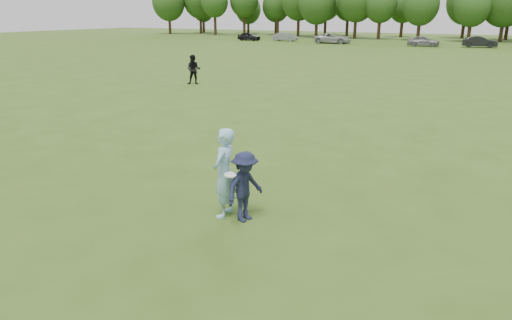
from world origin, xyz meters
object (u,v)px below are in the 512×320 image
object	(u,v)px
defender	(245,187)
car_b	(285,37)
car_e	(423,41)
player_far_a	(194,70)
car_c	(333,38)
car_f	(480,42)
thrower	(224,173)
car_a	(249,36)

from	to	relation	value
defender	car_b	xyz separation A→B (m)	(-27.87, 61.22, -0.13)
car_e	player_far_a	bearing A→B (deg)	168.09
car_c	car_e	world-z (taller)	car_c
defender	car_f	distance (m)	60.65
car_e	defender	bearing A→B (deg)	-176.78
player_far_a	car_c	distance (m)	43.48
thrower	car_f	world-z (taller)	thrower
car_b	car_c	bearing A→B (deg)	-108.19
defender	car_f	xyz separation A→B (m)	(0.89, 60.65, -0.09)
player_far_a	car_b	world-z (taller)	player_far_a
car_b	car_c	xyz separation A→B (m)	(8.88, -2.07, 0.08)
car_b	car_c	distance (m)	9.12
car_f	car_e	bearing A→B (deg)	96.75
thrower	defender	world-z (taller)	thrower
car_e	car_f	world-z (taller)	car_e
car_a	defender	bearing A→B (deg)	-149.79
player_far_a	car_e	size ratio (longest dim) A/B	0.45
thrower	car_e	size ratio (longest dim) A/B	0.49
car_c	car_f	xyz separation A→B (m)	(19.87, 1.50, -0.03)
car_a	car_f	distance (m)	34.52
player_far_a	car_a	world-z (taller)	player_far_a
player_far_a	car_e	distance (m)	43.70
defender	car_f	world-z (taller)	defender
car_f	car_a	bearing A→B (deg)	86.73
defender	car_b	distance (m)	67.26
car_e	car_a	bearing A→B (deg)	86.73
car_e	car_b	bearing A→B (deg)	82.10
car_b	car_c	world-z (taller)	car_c
car_e	car_f	bearing A→B (deg)	-80.70
defender	car_f	bearing A→B (deg)	11.89
thrower	car_a	xyz separation A→B (m)	(-33.08, 59.52, -0.38)
car_c	defender	bearing A→B (deg)	-165.86
car_a	car_b	distance (m)	5.99
thrower	car_a	size ratio (longest dim) A/B	0.54
thrower	car_f	xyz separation A→B (m)	(1.42, 60.65, -0.32)
player_far_a	car_a	xyz separation A→B (m)	(-20.51, 43.45, -0.28)
defender	car_c	xyz separation A→B (m)	(-18.98, 59.14, -0.06)
thrower	car_b	xyz separation A→B (m)	(-27.33, 61.23, -0.36)
defender	car_b	world-z (taller)	defender
thrower	car_e	bearing A→B (deg)	177.89
thrower	car_a	bearing A→B (deg)	-158.34
car_a	thrower	bearing A→B (deg)	-150.19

